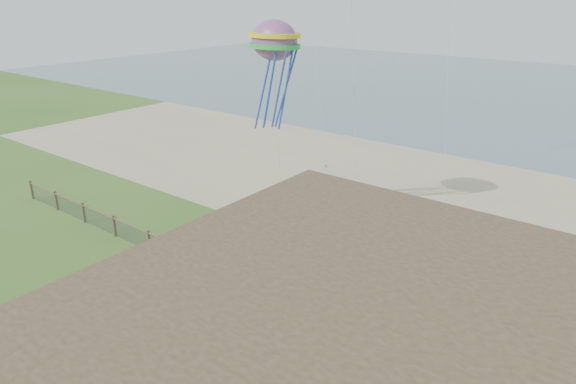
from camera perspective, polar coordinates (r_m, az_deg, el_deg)
ground at (r=20.76m, az=-18.00°, el=-17.33°), size 160.00×160.00×0.00m
sand_beach at (r=35.80m, az=11.86°, el=0.26°), size 72.00×20.00×0.02m
ocean at (r=76.73m, az=26.98°, el=9.63°), size 160.00×68.00×0.02m
chainlink_fence at (r=23.52m, az=-6.06°, el=-9.65°), size 36.20×0.20×1.25m
picnic_table at (r=19.06m, az=-1.68°, el=-18.56°), size 2.20×1.91×0.79m
octopus_kite at (r=28.71m, az=-1.52°, el=13.19°), size 3.32×2.48×6.46m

